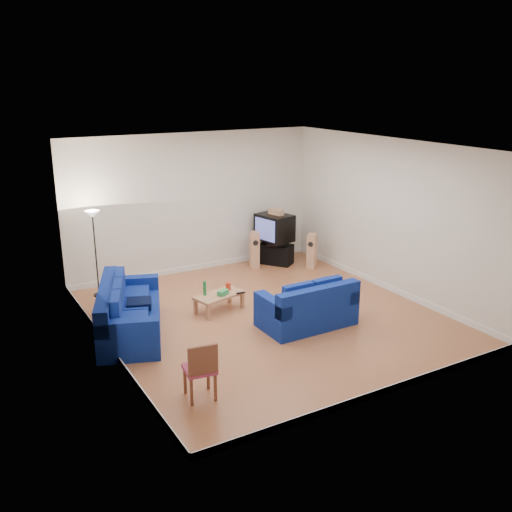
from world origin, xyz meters
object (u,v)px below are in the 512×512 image
television (274,228)px  sofa_loveseat (308,310)px  tv_stand (276,254)px  coffee_table (219,297)px  sofa_three_seat (127,316)px

television → sofa_loveseat: bearing=-34.2°
sofa_loveseat → tv_stand: 3.73m
coffee_table → tv_stand: size_ratio=1.33×
sofa_three_seat → sofa_loveseat: 3.24m
sofa_three_seat → coffee_table: sofa_three_seat is taller
sofa_three_seat → tv_stand: sofa_three_seat is taller
sofa_loveseat → sofa_three_seat: bearing=155.5°
tv_stand → sofa_three_seat: bearing=-100.3°
sofa_three_seat → tv_stand: 4.87m
coffee_table → television: 3.26m
sofa_loveseat → tv_stand: sofa_loveseat is taller
sofa_loveseat → coffee_table: sofa_loveseat is taller
sofa_loveseat → tv_stand: bearing=67.0°
sofa_three_seat → television: 4.87m
tv_stand → sofa_loveseat: bearing=-58.7°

